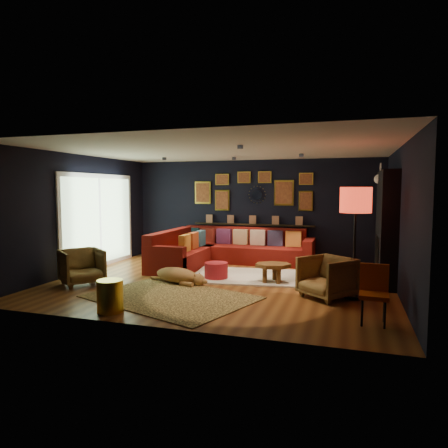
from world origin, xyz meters
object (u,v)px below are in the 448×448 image
(coffee_table, at_px, (273,267))
(orange_chair, at_px, (374,289))
(floor_lamp, at_px, (356,204))
(gold_stool, at_px, (110,296))
(armchair_right, at_px, (327,275))
(sectional, at_px, (220,251))
(pouf, at_px, (216,270))
(armchair_left, at_px, (82,265))
(dog, at_px, (177,272))

(coffee_table, height_order, orange_chair, orange_chair)
(floor_lamp, bearing_deg, orange_chair, -78.38)
(gold_stool, bearing_deg, armchair_right, 30.15)
(floor_lamp, bearing_deg, sectional, 143.99)
(pouf, xyz_separation_m, orange_chair, (2.93, -1.89, 0.29))
(armchair_left, xyz_separation_m, armchair_right, (4.58, 0.44, 0.01))
(floor_lamp, xyz_separation_m, dog, (-3.30, 0.09, -1.37))
(armchair_right, bearing_deg, pouf, -159.43)
(sectional, xyz_separation_m, dog, (-0.19, -2.18, -0.10))
(sectional, relative_size, armchair_left, 4.50)
(gold_stool, height_order, dog, gold_stool)
(floor_lamp, bearing_deg, dog, 178.50)
(pouf, height_order, floor_lamp, floor_lamp)
(pouf, xyz_separation_m, gold_stool, (-0.82, -2.55, 0.06))
(pouf, relative_size, orange_chair, 0.59)
(sectional, height_order, dog, sectional)
(armchair_left, distance_m, gold_stool, 2.03)
(orange_chair, height_order, floor_lamp, floor_lamp)
(gold_stool, xyz_separation_m, floor_lamp, (3.50, 1.89, 1.35))
(dog, bearing_deg, floor_lamp, 12.52)
(coffee_table, xyz_separation_m, dog, (-1.80, -0.57, -0.10))
(armchair_left, bearing_deg, coffee_table, -33.47)
(sectional, xyz_separation_m, orange_chair, (3.37, -3.49, 0.15))
(coffee_table, xyz_separation_m, pouf, (-1.17, -0.01, -0.13))
(armchair_right, bearing_deg, armchair_left, -135.00)
(pouf, bearing_deg, floor_lamp, -13.77)
(coffee_table, relative_size, pouf, 1.76)
(dog, bearing_deg, pouf, 56.24)
(pouf, bearing_deg, sectional, 105.34)
(sectional, bearing_deg, dog, -94.87)
(sectional, xyz_separation_m, coffee_table, (1.61, -1.60, -0.00))
(coffee_table, bearing_deg, armchair_left, -160.95)
(coffee_table, bearing_deg, gold_stool, -128.02)
(sectional, relative_size, armchair_right, 4.39)
(coffee_table, distance_m, orange_chair, 2.58)
(armchair_right, bearing_deg, coffee_table, -176.50)
(armchair_left, bearing_deg, armchair_right, -47.08)
(armchair_right, relative_size, floor_lamp, 0.41)
(pouf, distance_m, dog, 0.85)
(pouf, bearing_deg, orange_chair, -32.80)
(armchair_left, distance_m, dog, 1.83)
(armchair_left, height_order, floor_lamp, floor_lamp)
(armchair_left, bearing_deg, orange_chair, -59.87)
(gold_stool, bearing_deg, dog, 84.29)
(coffee_table, xyz_separation_m, gold_stool, (-2.00, -2.56, -0.08))
(armchair_right, bearing_deg, floor_lamp, 54.41)
(pouf, distance_m, armchair_right, 2.38)
(orange_chair, bearing_deg, armchair_left, 175.23)
(orange_chair, relative_size, floor_lamp, 0.43)
(orange_chair, distance_m, dog, 3.80)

